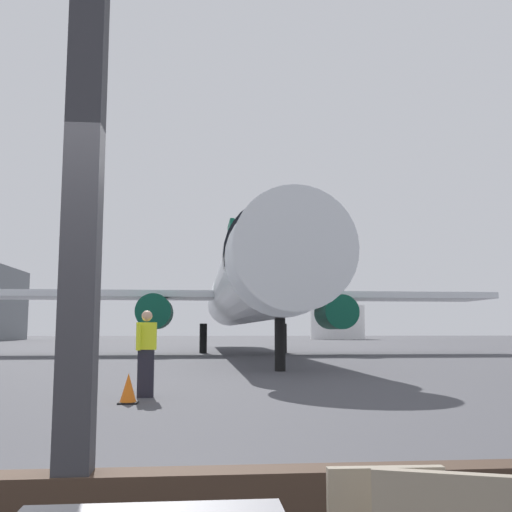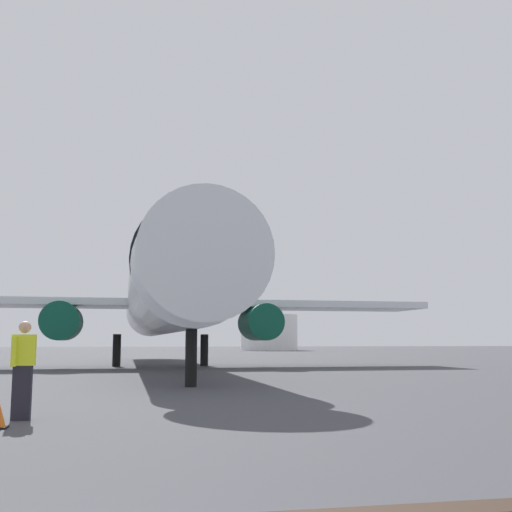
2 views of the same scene
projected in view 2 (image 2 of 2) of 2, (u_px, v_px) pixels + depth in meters
The scene contains 4 objects.
ground_plane at pixel (102, 362), 41.27m from camera, with size 220.00×220.00×0.00m, color #424247.
airplane at pixel (164, 298), 33.62m from camera, with size 29.00×36.53×10.56m.
ground_crew_worker at pixel (23, 368), 11.24m from camera, with size 0.40×0.48×1.74m.
fuel_storage_tank at pixel (269, 333), 93.74m from camera, with size 8.46×8.46×5.22m, color white.
Camera 2 is at (1.37, -3.00, 1.39)m, focal length 44.35 mm.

